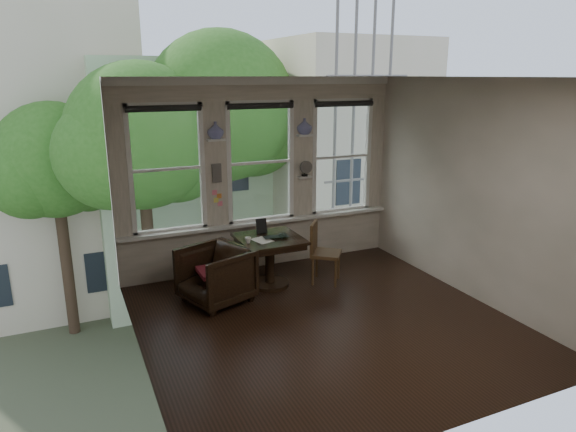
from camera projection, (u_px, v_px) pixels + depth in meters
name	position (u px, v px, depth m)	size (l,w,h in m)	color
ground	(326.00, 322.00, 6.49)	(4.50, 4.50, 0.00)	black
ceiling	(331.00, 77.00, 5.69)	(4.50, 4.50, 0.00)	silver
wall_back	(260.00, 175.00, 8.07)	(4.50, 4.50, 0.00)	beige
wall_front	(462.00, 272.00, 4.11)	(4.50, 4.50, 0.00)	beige
wall_left	(133.00, 230.00, 5.21)	(4.50, 4.50, 0.00)	beige
wall_right	(474.00, 191.00, 6.98)	(4.50, 4.50, 0.00)	beige
window_left	(167.00, 169.00, 7.45)	(1.10, 0.12, 1.90)	white
window_center	(260.00, 162.00, 8.02)	(1.10, 0.12, 1.90)	white
window_right	(341.00, 157.00, 8.59)	(1.10, 0.12, 1.90)	white
shelf_left	(216.00, 140.00, 7.54)	(0.26, 0.16, 0.03)	white
shelf_right	(304.00, 135.00, 8.11)	(0.26, 0.16, 0.03)	white
intercom	(216.00, 173.00, 7.70)	(0.14, 0.06, 0.28)	#59544F
sticky_notes	(217.00, 196.00, 7.80)	(0.16, 0.01, 0.24)	pink
desk_fan	(305.00, 171.00, 8.24)	(0.20, 0.20, 0.24)	#59544F
vase_left	(215.00, 130.00, 7.50)	(0.24, 0.24, 0.25)	silver
vase_right	(305.00, 126.00, 8.07)	(0.24, 0.24, 0.25)	silver
table	(270.00, 262.00, 7.52)	(0.90, 0.90, 0.75)	black
armchair_left	(216.00, 275.00, 6.98)	(0.83, 0.86, 0.78)	black
cushion_red	(215.00, 271.00, 6.96)	(0.45, 0.45, 0.06)	maroon
side_chair_right	(326.00, 253.00, 7.64)	(0.42, 0.42, 0.92)	#473119
laptop	(277.00, 238.00, 7.34)	(0.37, 0.24, 0.03)	black
mug	(248.00, 240.00, 7.16)	(0.09, 0.09, 0.08)	white
drinking_glass	(283.00, 235.00, 7.37)	(0.11, 0.11, 0.09)	white
tablet	(261.00, 226.00, 7.60)	(0.16, 0.02, 0.22)	black
papers	(262.00, 240.00, 7.29)	(0.22, 0.30, 0.00)	silver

